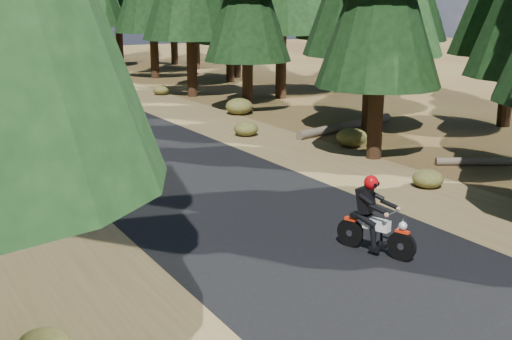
{
  "coord_description": "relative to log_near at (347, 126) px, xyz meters",
  "views": [
    {
      "loc": [
        -7.09,
        -10.53,
        4.78
      ],
      "look_at": [
        0.0,
        1.5,
        1.1
      ],
      "focal_mm": 45.0,
      "sensor_mm": 36.0,
      "label": 1
    }
  ],
  "objects": [
    {
      "name": "rider_lead",
      "position": [
        -7.35,
        -10.18,
        0.36
      ],
      "size": [
        1.07,
        1.81,
        1.55
      ],
      "rotation": [
        0.0,
        0.0,
        3.48
      ],
      "color": "white",
      "rests_on": "road"
    },
    {
      "name": "log_far",
      "position": [
        0.56,
        -6.74,
        -0.04
      ],
      "size": [
        3.53,
        2.2,
        0.24
      ],
      "primitive_type": "cylinder",
      "rotation": [
        0.0,
        1.57,
        -0.53
      ],
      "color": "#4C4233",
      "rests_on": "ground"
    },
    {
      "name": "shoulder_l",
      "position": [
        -12.81,
        -3.56,
        -0.16
      ],
      "size": [
        3.2,
        100.0,
        0.01
      ],
      "primitive_type": "cube",
      "color": "brown",
      "rests_on": "ground"
    },
    {
      "name": "rider_follow",
      "position": [
        -9.9,
        -1.33,
        0.43
      ],
      "size": [
        0.68,
        1.99,
        1.76
      ],
      "rotation": [
        0.0,
        0.0,
        3.18
      ],
      "color": "maroon",
      "rests_on": "road"
    },
    {
      "name": "road",
      "position": [
        -8.21,
        -3.56,
        -0.15
      ],
      "size": [
        6.0,
        100.0,
        0.01
      ],
      "primitive_type": "cube",
      "color": "black",
      "rests_on": "ground"
    },
    {
      "name": "log_near",
      "position": [
        0.0,
        0.0,
        0.0
      ],
      "size": [
        5.36,
        1.63,
        0.32
      ],
      "primitive_type": "cylinder",
      "rotation": [
        0.0,
        1.57,
        0.24
      ],
      "color": "#4C4233",
      "rests_on": "ground"
    },
    {
      "name": "shoulder_r",
      "position": [
        -3.61,
        -3.56,
        -0.16
      ],
      "size": [
        3.2,
        100.0,
        0.01
      ],
      "primitive_type": "cube",
      "color": "brown",
      "rests_on": "ground"
    },
    {
      "name": "understory_shrubs",
      "position": [
        -6.82,
        0.43,
        0.13
      ],
      "size": [
        15.22,
        32.18,
        0.71
      ],
      "color": "#474C1E",
      "rests_on": "ground"
    },
    {
      "name": "ground",
      "position": [
        -8.21,
        -8.56,
        -0.16
      ],
      "size": [
        120.0,
        120.0,
        0.0
      ],
      "primitive_type": "plane",
      "color": "#483019",
      "rests_on": "ground"
    }
  ]
}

